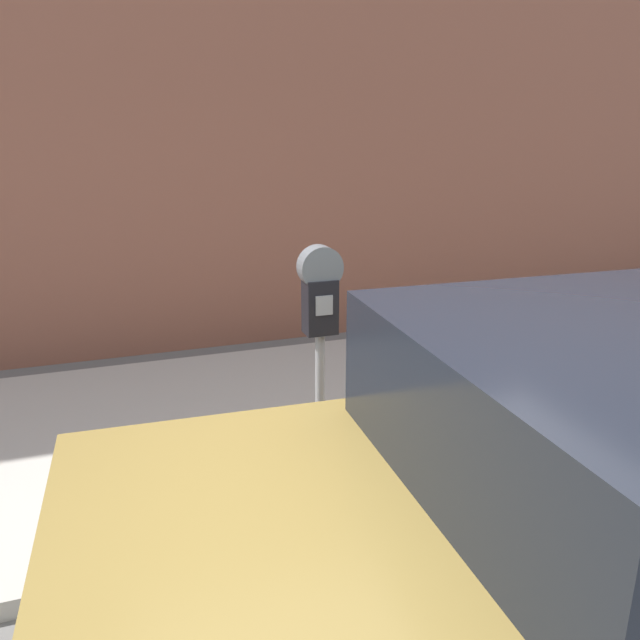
{
  "coord_description": "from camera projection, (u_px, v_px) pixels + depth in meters",
  "views": [
    {
      "loc": [
        -1.16,
        -1.76,
        2.08
      ],
      "look_at": [
        -0.13,
        1.21,
        1.11
      ],
      "focal_mm": 35.0,
      "sensor_mm": 36.0,
      "label": 1
    }
  ],
  "objects": [
    {
      "name": "sidewalk",
      "position": [
        292.0,
        419.0,
        4.53
      ],
      "size": [
        24.0,
        2.8,
        0.1
      ],
      "color": "#BCB7AD",
      "rests_on": "ground_plane"
    },
    {
      "name": "parking_meter",
      "position": [
        320.0,
        313.0,
        3.28
      ],
      "size": [
        0.23,
        0.13,
        1.4
      ],
      "color": "gray",
      "rests_on": "sidewalk"
    }
  ]
}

